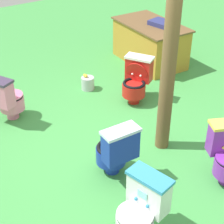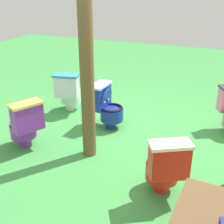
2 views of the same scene
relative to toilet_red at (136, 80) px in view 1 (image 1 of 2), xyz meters
The scene contains 8 objects.
ground 1.45m from the toilet_red, 50.58° to the right, with size 14.00×14.00×0.00m, color #429947.
toilet_red is the anchor object (origin of this frame).
toilet_blue 1.81m from the toilet_red, 45.62° to the right, with size 0.51×0.44×0.73m.
toilet_pink 2.00m from the toilet_red, 108.12° to the right, with size 0.58×0.62×0.73m.
toilet_white 2.69m from the toilet_red, 36.91° to the right, with size 0.50×0.57×0.73m.
vendor_table 1.52m from the toilet_red, 131.98° to the left, with size 1.50×0.93×0.85m.
wooden_post 1.44m from the toilet_red, 21.09° to the right, with size 0.18×0.18×2.21m, color brown.
lemon_bucket 0.92m from the toilet_red, 149.70° to the right, with size 0.22×0.22×0.28m.
Camera 1 is at (3.16, -2.19, 3.08)m, focal length 59.34 mm.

